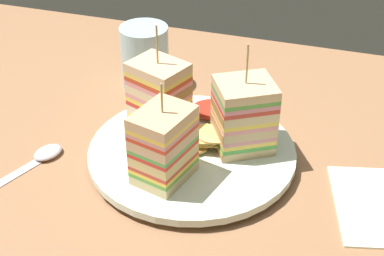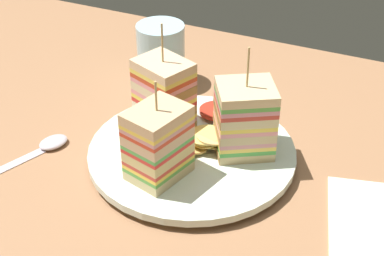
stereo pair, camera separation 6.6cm
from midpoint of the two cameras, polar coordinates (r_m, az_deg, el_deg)
ground_plane at (r=69.70cm, az=-2.73°, el=-3.92°), size 129.36×71.99×1.80cm
plate at (r=68.53cm, az=-2.77°, el=-2.64°), size 24.94×24.94×1.72cm
sandwich_wedge_0 at (r=66.20cm, az=2.35°, el=1.16°), size 8.63×8.40×13.45cm
sandwich_wedge_1 at (r=69.70cm, az=-6.03°, el=3.05°), size 7.94×7.09×13.94cm
sandwich_wedge_2 at (r=61.64cm, az=-5.94°, el=-1.87°), size 6.52×7.61×11.97cm
chip_pile at (r=67.64cm, az=-1.62°, el=-1.23°), size 8.04×6.59×2.42cm
salad_garnish at (r=74.29cm, az=0.48°, el=1.86°), size 6.07×6.64×1.29cm
spoon at (r=72.04cm, az=-17.76°, el=-3.04°), size 6.74×13.32×1.00cm
drinking_glass at (r=83.50cm, az=-7.02°, el=6.68°), size 6.95×6.95×9.03cm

